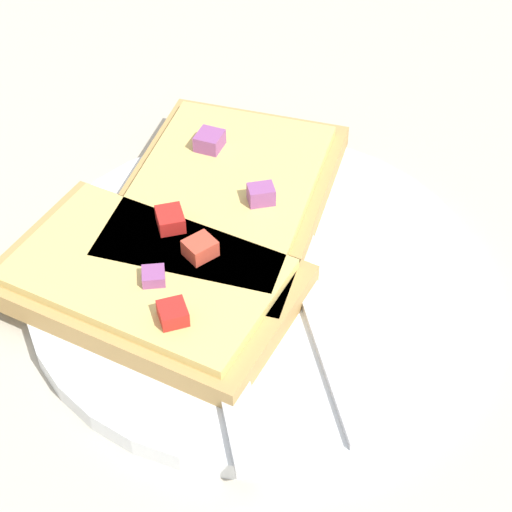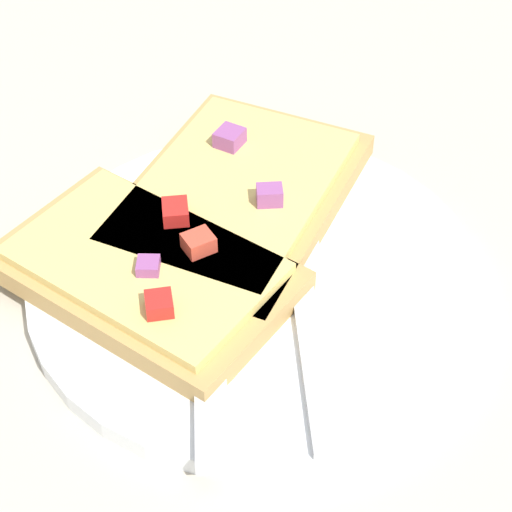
{
  "view_description": "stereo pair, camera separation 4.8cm",
  "coord_description": "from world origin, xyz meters",
  "px_view_note": "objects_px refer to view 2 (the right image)",
  "views": [
    {
      "loc": [
        0.03,
        -0.35,
        0.36
      ],
      "look_at": [
        0.0,
        0.0,
        0.02
      ],
      "focal_mm": 60.0,
      "sensor_mm": 36.0,
      "label": 1
    },
    {
      "loc": [
        0.08,
        -0.34,
        0.36
      ],
      "look_at": [
        0.0,
        0.0,
        0.02
      ],
      "focal_mm": 60.0,
      "sensor_mm": 36.0,
      "label": 2
    }
  ],
  "objects_px": {
    "pizza_slice_main": "(234,196)",
    "pizza_slice_corner": "(146,270)",
    "fork": "(301,281)",
    "knife": "(205,336)",
    "plate": "(256,276)"
  },
  "relations": [
    {
      "from": "plate",
      "to": "knife",
      "type": "xyz_separation_m",
      "value": [
        -0.01,
        -0.06,
        0.01
      ]
    },
    {
      "from": "pizza_slice_main",
      "to": "knife",
      "type": "bearing_deg",
      "value": -162.86
    },
    {
      "from": "knife",
      "to": "pizza_slice_corner",
      "type": "height_order",
      "value": "pizza_slice_corner"
    },
    {
      "from": "pizza_slice_main",
      "to": "pizza_slice_corner",
      "type": "height_order",
      "value": "same"
    },
    {
      "from": "plate",
      "to": "pizza_slice_corner",
      "type": "distance_m",
      "value": 0.06
    },
    {
      "from": "plate",
      "to": "pizza_slice_corner",
      "type": "relative_size",
      "value": 1.39
    },
    {
      "from": "plate",
      "to": "pizza_slice_corner",
      "type": "height_order",
      "value": "pizza_slice_corner"
    },
    {
      "from": "plate",
      "to": "knife",
      "type": "distance_m",
      "value": 0.06
    },
    {
      "from": "plate",
      "to": "pizza_slice_main",
      "type": "bearing_deg",
      "value": 116.95
    },
    {
      "from": "fork",
      "to": "pizza_slice_main",
      "type": "distance_m",
      "value": 0.08
    },
    {
      "from": "fork",
      "to": "knife",
      "type": "xyz_separation_m",
      "value": [
        -0.04,
        -0.05,
        -0.0
      ]
    },
    {
      "from": "fork",
      "to": "pizza_slice_main",
      "type": "height_order",
      "value": "pizza_slice_main"
    },
    {
      "from": "fork",
      "to": "pizza_slice_corner",
      "type": "xyz_separation_m",
      "value": [
        -0.09,
        -0.02,
        0.01
      ]
    },
    {
      "from": "knife",
      "to": "fork",
      "type": "bearing_deg",
      "value": -55.42
    },
    {
      "from": "pizza_slice_main",
      "to": "pizza_slice_corner",
      "type": "distance_m",
      "value": 0.08
    }
  ]
}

